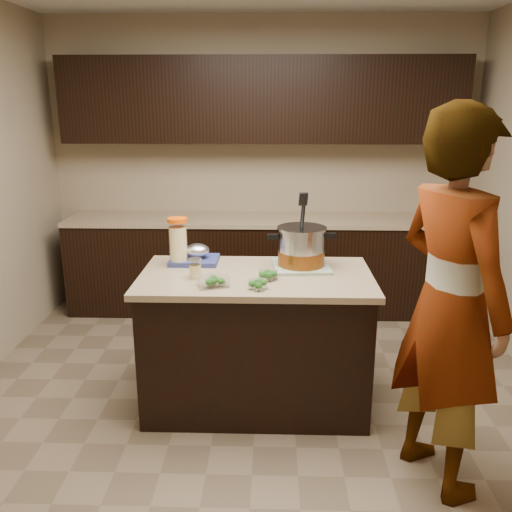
{
  "coord_description": "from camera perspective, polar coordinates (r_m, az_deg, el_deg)",
  "views": [
    {
      "loc": [
        0.1,
        -3.23,
        1.96
      ],
      "look_at": [
        0.0,
        0.0,
        1.02
      ],
      "focal_mm": 38.0,
      "sensor_mm": 36.0,
      "label": 1
    }
  ],
  "objects": [
    {
      "name": "ground_plane",
      "position": [
        3.78,
        0.0,
        -15.02
      ],
      "size": [
        4.0,
        4.0,
        0.0
      ],
      "primitive_type": "plane",
      "color": "brown",
      "rests_on": "ground"
    },
    {
      "name": "room_shell",
      "position": [
        3.24,
        0.0,
        11.88
      ],
      "size": [
        4.04,
        4.04,
        2.72
      ],
      "color": "tan",
      "rests_on": "ground"
    },
    {
      "name": "back_cabinets",
      "position": [
        5.08,
        0.6,
        4.61
      ],
      "size": [
        3.6,
        0.63,
        2.33
      ],
      "color": "black",
      "rests_on": "ground"
    },
    {
      "name": "island",
      "position": [
        3.57,
        0.0,
        -8.79
      ],
      "size": [
        1.46,
        0.81,
        0.9
      ],
      "color": "black",
      "rests_on": "ground"
    },
    {
      "name": "dish_towel",
      "position": [
        3.55,
        4.75,
        -1.06
      ],
      "size": [
        0.39,
        0.39,
        0.02
      ],
      "primitive_type": "cube",
      "rotation": [
        0.0,
        0.0,
        0.08
      ],
      "color": "#527A57",
      "rests_on": "island"
    },
    {
      "name": "stock_pot",
      "position": [
        3.52,
        4.8,
        0.75
      ],
      "size": [
        0.45,
        0.35,
        0.45
      ],
      "rotation": [
        0.0,
        0.0,
        0.12
      ],
      "color": "#B7B7BC",
      "rests_on": "dish_towel"
    },
    {
      "name": "lemonade_pitcher",
      "position": [
        3.59,
        -8.2,
        1.29
      ],
      "size": [
        0.15,
        0.15,
        0.31
      ],
      "rotation": [
        0.0,
        0.0,
        -0.14
      ],
      "color": "#EFDB92",
      "rests_on": "island"
    },
    {
      "name": "mason_jar",
      "position": [
        3.33,
        -6.41,
        -1.36
      ],
      "size": [
        0.1,
        0.1,
        0.13
      ],
      "rotation": [
        0.0,
        0.0,
        0.17
      ],
      "color": "#EFDB92",
      "rests_on": "island"
    },
    {
      "name": "broccoli_tub_left",
      "position": [
        3.3,
        1.29,
        -2.07
      ],
      "size": [
        0.13,
        0.13,
        0.06
      ],
      "rotation": [
        0.0,
        0.0,
        -0.16
      ],
      "color": "silver",
      "rests_on": "island"
    },
    {
      "name": "broccoli_tub_right",
      "position": [
        3.13,
        0.2,
        -3.08
      ],
      "size": [
        0.13,
        0.13,
        0.05
      ],
      "rotation": [
        0.0,
        0.0,
        -0.18
      ],
      "color": "silver",
      "rests_on": "island"
    },
    {
      "name": "broccoli_tub_rect",
      "position": [
        3.19,
        -4.58,
        -2.7
      ],
      "size": [
        0.21,
        0.18,
        0.06
      ],
      "rotation": [
        0.0,
        0.0,
        0.35
      ],
      "color": "silver",
      "rests_on": "island"
    },
    {
      "name": "blue_tray",
      "position": [
        3.66,
        -6.38,
        -0.05
      ],
      "size": [
        0.32,
        0.26,
        0.12
      ],
      "rotation": [
        0.0,
        0.0,
        -0.01
      ],
      "color": "navy",
      "rests_on": "island"
    },
    {
      "name": "person",
      "position": [
        2.85,
        19.75,
        -4.94
      ],
      "size": [
        0.72,
        0.84,
        1.96
      ],
      "primitive_type": "imported",
      "rotation": [
        0.0,
        0.0,
        2.0
      ],
      "color": "gray",
      "rests_on": "ground"
    }
  ]
}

